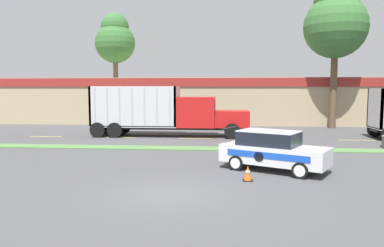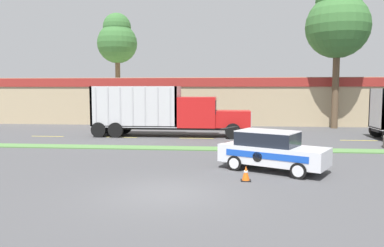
% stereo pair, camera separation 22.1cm
% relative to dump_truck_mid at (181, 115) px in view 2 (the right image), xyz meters
% --- Properties ---
extents(ground_plane, '(600.00, 600.00, 0.00)m').
position_rel_dump_truck_mid_xyz_m(ground_plane, '(1.46, -14.78, -1.57)').
color(ground_plane, '#474749').
extents(grass_verge, '(120.00, 1.25, 0.06)m').
position_rel_dump_truck_mid_xyz_m(grass_verge, '(1.46, -5.62, -1.54)').
color(grass_verge, '#517F42').
rests_on(grass_verge, ground_plane).
extents(centre_line_2, '(2.40, 0.14, 0.01)m').
position_rel_dump_truck_mid_xyz_m(centre_line_2, '(-9.56, -0.99, -1.57)').
color(centre_line_2, yellow).
rests_on(centre_line_2, ground_plane).
extents(centre_line_3, '(2.40, 0.14, 0.01)m').
position_rel_dump_truck_mid_xyz_m(centre_line_3, '(-4.16, -0.99, -1.57)').
color(centre_line_3, yellow).
rests_on(centre_line_3, ground_plane).
extents(centre_line_4, '(2.40, 0.14, 0.01)m').
position_rel_dump_truck_mid_xyz_m(centre_line_4, '(1.24, -0.99, -1.57)').
color(centre_line_4, yellow).
rests_on(centre_line_4, ground_plane).
extents(centre_line_5, '(2.40, 0.14, 0.01)m').
position_rel_dump_truck_mid_xyz_m(centre_line_5, '(6.64, -0.99, -1.57)').
color(centre_line_5, yellow).
rests_on(centre_line_5, ground_plane).
extents(centre_line_6, '(2.40, 0.14, 0.01)m').
position_rel_dump_truck_mid_xyz_m(centre_line_6, '(12.04, -0.99, -1.57)').
color(centre_line_6, yellow).
rests_on(centre_line_6, ground_plane).
extents(dump_truck_mid, '(11.29, 2.57, 3.59)m').
position_rel_dump_truck_mid_xyz_m(dump_truck_mid, '(0.00, 0.00, 0.00)').
color(dump_truck_mid, black).
rests_on(dump_truck_mid, ground_plane).
extents(rally_car, '(4.64, 3.56, 1.70)m').
position_rel_dump_truck_mid_xyz_m(rally_car, '(5.26, -10.93, -0.71)').
color(rally_car, silver).
rests_on(rally_car, ground_plane).
extents(traffic_cone, '(0.38, 0.38, 0.57)m').
position_rel_dump_truck_mid_xyz_m(traffic_cone, '(4.12, -12.81, -1.29)').
color(traffic_cone, black).
rests_on(traffic_cone, ground_plane).
extents(store_building_backdrop, '(41.41, 12.10, 4.47)m').
position_rel_dump_truck_mid_xyz_m(store_building_backdrop, '(-2.45, 13.90, 0.67)').
color(store_building_backdrop, tan).
rests_on(store_building_backdrop, ground_plane).
extents(tree_behind_left, '(5.36, 5.36, 12.73)m').
position_rel_dump_truck_mid_xyz_m(tree_behind_left, '(12.58, 6.89, 7.62)').
color(tree_behind_left, brown).
rests_on(tree_behind_left, ground_plane).
extents(tree_behind_right, '(4.17, 4.17, 11.33)m').
position_rel_dump_truck_mid_xyz_m(tree_behind_right, '(-8.33, 12.37, 6.96)').
color(tree_behind_right, brown).
rests_on(tree_behind_right, ground_plane).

